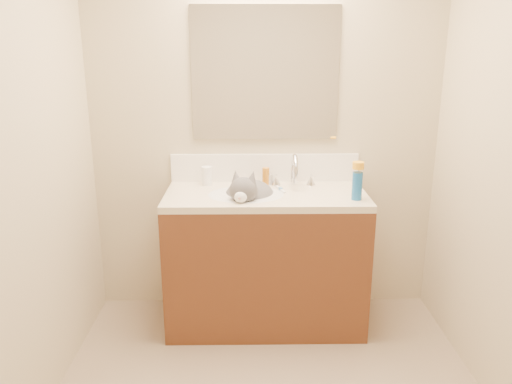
{
  "coord_description": "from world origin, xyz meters",
  "views": [
    {
      "loc": [
        -0.1,
        -1.88,
        1.71
      ],
      "look_at": [
        -0.06,
        0.92,
        0.88
      ],
      "focal_mm": 35.0,
      "sensor_mm": 36.0,
      "label": 1
    }
  ],
  "objects_px": {
    "spray_can": "(357,186)",
    "vanity_cabinet": "(266,262)",
    "basin": "(246,206)",
    "faucet": "(294,173)",
    "cat": "(249,197)",
    "pill_bottle": "(207,176)",
    "amber_bottle": "(266,176)",
    "silver_jar": "(269,179)"
  },
  "relations": [
    {
      "from": "vanity_cabinet",
      "to": "spray_can",
      "type": "distance_m",
      "value": 0.75
    },
    {
      "from": "amber_bottle",
      "to": "basin",
      "type": "bearing_deg",
      "value": -120.39
    },
    {
      "from": "basin",
      "to": "cat",
      "type": "relative_size",
      "value": 0.98
    },
    {
      "from": "basin",
      "to": "pill_bottle",
      "type": "relative_size",
      "value": 3.85
    },
    {
      "from": "faucet",
      "to": "spray_can",
      "type": "bearing_deg",
      "value": -39.81
    },
    {
      "from": "cat",
      "to": "pill_bottle",
      "type": "distance_m",
      "value": 0.34
    },
    {
      "from": "vanity_cabinet",
      "to": "silver_jar",
      "type": "xyz_separation_m",
      "value": [
        0.02,
        0.2,
        0.48
      ]
    },
    {
      "from": "vanity_cabinet",
      "to": "amber_bottle",
      "type": "bearing_deg",
      "value": 88.47
    },
    {
      "from": "vanity_cabinet",
      "to": "faucet",
      "type": "xyz_separation_m",
      "value": [
        0.18,
        0.14,
        0.54
      ]
    },
    {
      "from": "basin",
      "to": "cat",
      "type": "height_order",
      "value": "cat"
    },
    {
      "from": "vanity_cabinet",
      "to": "pill_bottle",
      "type": "xyz_separation_m",
      "value": [
        -0.37,
        0.18,
        0.51
      ]
    },
    {
      "from": "pill_bottle",
      "to": "cat",
      "type": "bearing_deg",
      "value": -36.39
    },
    {
      "from": "vanity_cabinet",
      "to": "silver_jar",
      "type": "height_order",
      "value": "silver_jar"
    },
    {
      "from": "silver_jar",
      "to": "amber_bottle",
      "type": "distance_m",
      "value": 0.03
    },
    {
      "from": "basin",
      "to": "silver_jar",
      "type": "xyz_separation_m",
      "value": [
        0.14,
        0.23,
        0.1
      ]
    },
    {
      "from": "cat",
      "to": "basin",
      "type": "bearing_deg",
      "value": -120.41
    },
    {
      "from": "cat",
      "to": "amber_bottle",
      "type": "height_order",
      "value": "cat"
    },
    {
      "from": "basin",
      "to": "silver_jar",
      "type": "bearing_deg",
      "value": 57.94
    },
    {
      "from": "cat",
      "to": "spray_can",
      "type": "height_order",
      "value": "cat"
    },
    {
      "from": "faucet",
      "to": "silver_jar",
      "type": "height_order",
      "value": "faucet"
    },
    {
      "from": "vanity_cabinet",
      "to": "silver_jar",
      "type": "distance_m",
      "value": 0.52
    },
    {
      "from": "pill_bottle",
      "to": "silver_jar",
      "type": "distance_m",
      "value": 0.39
    },
    {
      "from": "pill_bottle",
      "to": "amber_bottle",
      "type": "height_order",
      "value": "pill_bottle"
    },
    {
      "from": "pill_bottle",
      "to": "spray_can",
      "type": "relative_size",
      "value": 0.73
    },
    {
      "from": "pill_bottle",
      "to": "amber_bottle",
      "type": "bearing_deg",
      "value": -0.04
    },
    {
      "from": "cat",
      "to": "amber_bottle",
      "type": "relative_size",
      "value": 4.16
    },
    {
      "from": "vanity_cabinet",
      "to": "silver_jar",
      "type": "relative_size",
      "value": 18.58
    },
    {
      "from": "cat",
      "to": "pill_bottle",
      "type": "relative_size",
      "value": 3.92
    },
    {
      "from": "pill_bottle",
      "to": "amber_bottle",
      "type": "distance_m",
      "value": 0.37
    },
    {
      "from": "faucet",
      "to": "cat",
      "type": "bearing_deg",
      "value": -152.26
    },
    {
      "from": "faucet",
      "to": "silver_jar",
      "type": "xyz_separation_m",
      "value": [
        -0.16,
        0.06,
        -0.05
      ]
    },
    {
      "from": "vanity_cabinet",
      "to": "amber_bottle",
      "type": "distance_m",
      "value": 0.54
    },
    {
      "from": "faucet",
      "to": "cat",
      "type": "height_order",
      "value": "faucet"
    },
    {
      "from": "vanity_cabinet",
      "to": "faucet",
      "type": "bearing_deg",
      "value": 37.29
    },
    {
      "from": "cat",
      "to": "faucet",
      "type": "bearing_deg",
      "value": 40.75
    },
    {
      "from": "amber_bottle",
      "to": "spray_can",
      "type": "xyz_separation_m",
      "value": [
        0.51,
        -0.32,
        0.02
      ]
    },
    {
      "from": "silver_jar",
      "to": "basin",
      "type": "bearing_deg",
      "value": -122.06
    },
    {
      "from": "basin",
      "to": "faucet",
      "type": "height_order",
      "value": "faucet"
    },
    {
      "from": "amber_bottle",
      "to": "spray_can",
      "type": "distance_m",
      "value": 0.6
    },
    {
      "from": "vanity_cabinet",
      "to": "silver_jar",
      "type": "bearing_deg",
      "value": 83.15
    },
    {
      "from": "spray_can",
      "to": "vanity_cabinet",
      "type": "bearing_deg",
      "value": 164.69
    },
    {
      "from": "faucet",
      "to": "basin",
      "type": "bearing_deg",
      "value": -150.88
    }
  ]
}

